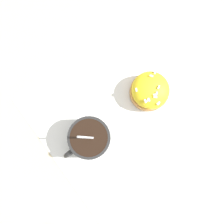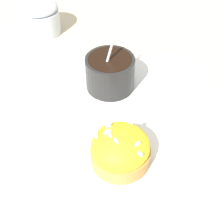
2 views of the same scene
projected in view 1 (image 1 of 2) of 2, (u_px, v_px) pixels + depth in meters
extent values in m
plane|color=#C6B793|center=(119.00, 114.00, 0.47)|extent=(3.00, 3.00, 0.00)
cube|color=white|center=(119.00, 114.00, 0.47)|extent=(0.36, 0.36, 0.00)
cylinder|color=black|center=(90.00, 138.00, 0.43)|extent=(0.08, 0.08, 0.06)
cylinder|color=black|center=(89.00, 138.00, 0.41)|extent=(0.07, 0.07, 0.01)
torus|color=black|center=(72.00, 152.00, 0.43)|extent=(0.04, 0.01, 0.04)
ellipsoid|color=silver|center=(81.00, 138.00, 0.45)|extent=(0.03, 0.03, 0.01)
cylinder|color=silver|center=(93.00, 138.00, 0.41)|extent=(0.04, 0.03, 0.09)
cylinder|color=#C18442|center=(149.00, 92.00, 0.46)|extent=(0.08, 0.08, 0.02)
ellipsoid|color=yellow|center=(150.00, 90.00, 0.44)|extent=(0.08, 0.08, 0.04)
cube|color=white|center=(155.00, 73.00, 0.43)|extent=(0.01, 0.01, 0.00)
cube|color=white|center=(158.00, 87.00, 0.42)|extent=(0.01, 0.01, 0.00)
cube|color=white|center=(156.00, 94.00, 0.42)|extent=(0.01, 0.01, 0.00)
cube|color=white|center=(155.00, 95.00, 0.42)|extent=(0.01, 0.01, 0.00)
cube|color=white|center=(145.00, 101.00, 0.42)|extent=(0.00, 0.01, 0.00)
cube|color=white|center=(158.00, 103.00, 0.43)|extent=(0.01, 0.00, 0.00)
cube|color=white|center=(151.00, 76.00, 0.43)|extent=(0.01, 0.01, 0.00)
cube|color=white|center=(148.00, 100.00, 0.42)|extent=(0.01, 0.01, 0.00)
cube|color=white|center=(155.00, 97.00, 0.42)|extent=(0.01, 0.01, 0.00)
cube|color=white|center=(159.00, 103.00, 0.43)|extent=(0.01, 0.01, 0.00)
cube|color=white|center=(149.00, 100.00, 0.42)|extent=(0.00, 0.01, 0.00)
cube|color=white|center=(136.00, 90.00, 0.43)|extent=(0.01, 0.01, 0.00)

